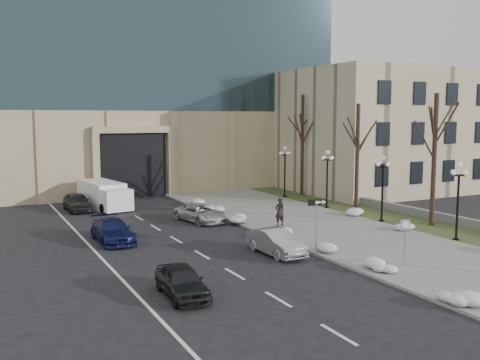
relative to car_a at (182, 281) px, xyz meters
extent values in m
plane|color=black|center=(9.87, -4.12, -0.65)|extent=(160.00, 160.00, 0.00)
cube|color=gray|center=(13.37, 9.88, -0.59)|extent=(9.00, 40.00, 0.12)
cube|color=gray|center=(8.87, 9.88, -0.58)|extent=(0.30, 40.00, 0.14)
cube|color=#374422|center=(19.87, 9.88, -0.60)|extent=(4.00, 40.00, 0.10)
cube|color=slate|center=(21.87, 11.88, -0.30)|extent=(0.50, 30.00, 0.70)
cube|color=tan|center=(7.87, 37.88, 3.35)|extent=(40.00, 20.00, 8.00)
cube|color=black|center=(5.87, 28.88, 2.35)|extent=(6.00, 2.50, 6.00)
cube|color=tan|center=(5.87, 27.48, 5.65)|extent=(7.50, 0.60, 0.60)
cube|color=tan|center=(2.37, 27.48, 2.35)|extent=(0.60, 0.60, 6.00)
cube|color=tan|center=(9.37, 27.48, 2.35)|extent=(0.60, 0.60, 6.00)
cube|color=#C1B291|center=(31.87, 23.88, 5.35)|extent=(22.00, 18.00, 12.00)
cube|color=black|center=(23.87, 14.88, 1.85)|extent=(1.40, 0.25, 2.00)
cube|color=black|center=(27.87, 14.88, 1.85)|extent=(1.40, 0.25, 2.00)
cube|color=black|center=(31.87, 14.88, 1.85)|extent=(1.40, 0.25, 2.00)
cube|color=black|center=(35.87, 14.88, 1.85)|extent=(1.40, 0.25, 2.00)
cube|color=black|center=(23.87, 14.88, 5.35)|extent=(1.40, 0.25, 2.00)
cube|color=black|center=(27.87, 14.88, 5.35)|extent=(1.40, 0.25, 2.00)
cube|color=black|center=(31.87, 14.88, 5.35)|extent=(1.40, 0.25, 2.00)
cube|color=black|center=(35.87, 14.88, 5.35)|extent=(1.40, 0.25, 2.00)
cube|color=black|center=(23.87, 14.88, 8.85)|extent=(1.40, 0.25, 2.00)
cube|color=black|center=(27.87, 14.88, 8.85)|extent=(1.40, 0.25, 2.00)
cube|color=black|center=(31.87, 14.88, 8.85)|extent=(1.40, 0.25, 2.00)
imported|color=black|center=(0.00, 0.00, 0.00)|extent=(1.75, 3.91, 1.31)
imported|color=#9C9FA3|center=(6.94, 4.10, 0.03)|extent=(1.62, 4.23, 1.37)
imported|color=#171D50|center=(-0.18, 11.11, 0.03)|extent=(1.98, 4.71, 1.36)
imported|color=silver|center=(6.87, 14.38, -0.02)|extent=(2.86, 4.85, 1.26)
imported|color=#28292D|center=(-0.13, 23.02, 0.07)|extent=(1.80, 4.30, 1.45)
imported|color=black|center=(10.82, 10.11, 0.43)|extent=(0.72, 0.48, 1.92)
cube|color=white|center=(2.06, 24.22, 0.40)|extent=(3.08, 5.55, 2.11)
cube|color=white|center=(2.53, 21.10, 0.29)|extent=(2.44, 2.00, 1.68)
cylinder|color=black|center=(1.46, 21.15, -0.28)|extent=(0.37, 0.77, 0.74)
cylinder|color=black|center=(3.54, 21.46, -0.28)|extent=(0.37, 0.77, 0.74)
cylinder|color=black|center=(0.78, 25.62, -0.28)|extent=(0.37, 0.77, 0.74)
cylinder|color=black|center=(2.86, 25.94, -0.28)|extent=(0.37, 0.77, 0.74)
cylinder|color=slate|center=(9.36, 3.79, 0.77)|extent=(0.07, 0.07, 2.85)
cube|color=black|center=(9.36, 3.79, 2.08)|extent=(1.04, 0.20, 0.35)
cube|color=white|center=(9.52, 3.74, 2.08)|extent=(0.49, 0.09, 0.13)
cone|color=white|center=(9.79, 3.69, 2.08)|extent=(0.28, 0.32, 0.28)
cylinder|color=slate|center=(11.90, -0.34, 0.45)|extent=(0.06, 0.06, 2.20)
cube|color=white|center=(11.90, -0.34, 1.35)|extent=(0.47, 0.18, 0.48)
cube|color=black|center=(11.90, -0.36, 1.35)|extent=(0.40, 0.13, 0.42)
cube|color=white|center=(11.89, -0.37, 1.35)|extent=(0.35, 0.12, 0.36)
ellipsoid|color=white|center=(9.14, -6.01, -0.35)|extent=(1.10, 1.60, 0.36)
ellipsoid|color=white|center=(9.40, -1.12, -0.35)|extent=(1.10, 1.60, 0.36)
ellipsoid|color=white|center=(9.47, 3.07, -0.35)|extent=(1.10, 1.60, 0.36)
ellipsoid|color=white|center=(9.32, 7.42, -0.35)|extent=(1.10, 1.60, 0.36)
ellipsoid|color=white|center=(9.10, 12.37, -0.35)|extent=(1.10, 1.60, 0.36)
ellipsoid|color=white|center=(9.05, 16.90, -0.35)|extent=(1.10, 1.60, 0.36)
ellipsoid|color=white|center=(9.23, 21.09, -0.35)|extent=(1.10, 1.60, 0.36)
ellipsoid|color=white|center=(17.46, 5.09, -0.35)|extent=(1.10, 1.60, 0.36)
ellipsoid|color=white|center=(17.61, 11.06, -0.35)|extent=(1.10, 1.60, 0.36)
cylinder|color=black|center=(18.17, 1.88, -0.55)|extent=(0.36, 0.36, 0.20)
cylinder|color=black|center=(18.17, 1.88, 1.35)|extent=(0.14, 0.14, 4.00)
cylinder|color=black|center=(18.17, 1.88, 3.35)|extent=(0.10, 0.90, 0.10)
cylinder|color=black|center=(18.17, 1.88, 3.35)|extent=(0.90, 0.10, 0.10)
sphere|color=silver|center=(18.17, 1.88, 3.95)|extent=(0.32, 0.32, 0.32)
sphere|color=silver|center=(18.62, 1.88, 3.50)|extent=(0.28, 0.28, 0.28)
sphere|color=silver|center=(17.72, 1.88, 3.50)|extent=(0.28, 0.28, 0.28)
sphere|color=silver|center=(18.17, 2.33, 3.50)|extent=(0.28, 0.28, 0.28)
sphere|color=silver|center=(18.17, 1.43, 3.50)|extent=(0.28, 0.28, 0.28)
cylinder|color=black|center=(18.17, 8.38, -0.55)|extent=(0.36, 0.36, 0.20)
cylinder|color=black|center=(18.17, 8.38, 1.35)|extent=(0.14, 0.14, 4.00)
cylinder|color=black|center=(18.17, 8.38, 3.35)|extent=(0.10, 0.90, 0.10)
cylinder|color=black|center=(18.17, 8.38, 3.35)|extent=(0.90, 0.10, 0.10)
sphere|color=silver|center=(18.17, 8.38, 3.95)|extent=(0.32, 0.32, 0.32)
sphere|color=silver|center=(18.62, 8.38, 3.50)|extent=(0.28, 0.28, 0.28)
sphere|color=silver|center=(17.72, 8.38, 3.50)|extent=(0.28, 0.28, 0.28)
sphere|color=silver|center=(18.17, 8.83, 3.50)|extent=(0.28, 0.28, 0.28)
sphere|color=silver|center=(18.17, 7.93, 3.50)|extent=(0.28, 0.28, 0.28)
cylinder|color=black|center=(18.17, 14.88, -0.55)|extent=(0.36, 0.36, 0.20)
cylinder|color=black|center=(18.17, 14.88, 1.35)|extent=(0.14, 0.14, 4.00)
cylinder|color=black|center=(18.17, 14.88, 3.35)|extent=(0.10, 0.90, 0.10)
cylinder|color=black|center=(18.17, 14.88, 3.35)|extent=(0.90, 0.10, 0.10)
sphere|color=silver|center=(18.17, 14.88, 3.95)|extent=(0.32, 0.32, 0.32)
sphere|color=silver|center=(18.62, 14.88, 3.50)|extent=(0.28, 0.28, 0.28)
sphere|color=silver|center=(17.72, 14.88, 3.50)|extent=(0.28, 0.28, 0.28)
sphere|color=silver|center=(18.17, 15.33, 3.50)|extent=(0.28, 0.28, 0.28)
sphere|color=silver|center=(18.17, 14.43, 3.50)|extent=(0.28, 0.28, 0.28)
cylinder|color=black|center=(18.17, 21.38, -0.55)|extent=(0.36, 0.36, 0.20)
cylinder|color=black|center=(18.17, 21.38, 1.35)|extent=(0.14, 0.14, 4.00)
cylinder|color=black|center=(18.17, 21.38, 3.35)|extent=(0.10, 0.90, 0.10)
cylinder|color=black|center=(18.17, 21.38, 3.35)|extent=(0.90, 0.10, 0.10)
sphere|color=silver|center=(18.17, 21.38, 3.95)|extent=(0.32, 0.32, 0.32)
sphere|color=silver|center=(18.62, 21.38, 3.50)|extent=(0.28, 0.28, 0.28)
sphere|color=silver|center=(17.72, 21.38, 3.50)|extent=(0.28, 0.28, 0.28)
sphere|color=silver|center=(18.17, 21.83, 3.50)|extent=(0.28, 0.28, 0.28)
sphere|color=silver|center=(18.17, 20.93, 3.50)|extent=(0.28, 0.28, 0.28)
cylinder|color=black|center=(20.37, 5.88, 3.85)|extent=(0.32, 0.32, 9.00)
cylinder|color=black|center=(20.37, 13.88, 3.60)|extent=(0.32, 0.32, 8.50)
cylinder|color=black|center=(20.37, 21.88, 4.10)|extent=(0.32, 0.32, 9.50)
camera|label=1|loc=(-7.55, -20.20, 6.72)|focal=40.00mm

